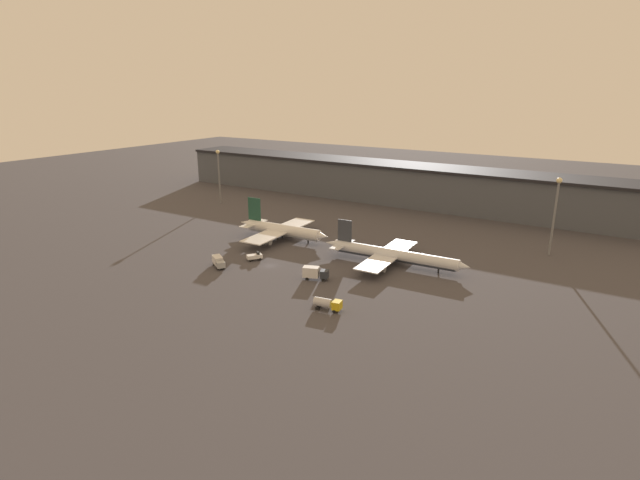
{
  "coord_description": "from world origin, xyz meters",
  "views": [
    {
      "loc": [
        89.69,
        -114.29,
        52.84
      ],
      "look_at": [
        9.17,
        14.45,
        6.0
      ],
      "focal_mm": 28.0,
      "sensor_mm": 36.0,
      "label": 1
    }
  ],
  "objects_px": {
    "airplane_1": "(392,255)",
    "service_vehicle_1": "(327,303)",
    "service_vehicle_0": "(255,256)",
    "service_vehicle_2": "(218,261)",
    "service_vehicle_3": "(315,273)",
    "airplane_0": "(282,230)"
  },
  "relations": [
    {
      "from": "airplane_1",
      "to": "service_vehicle_1",
      "type": "bearing_deg",
      "value": -92.04
    },
    {
      "from": "service_vehicle_0",
      "to": "service_vehicle_2",
      "type": "relative_size",
      "value": 0.71
    },
    {
      "from": "service_vehicle_0",
      "to": "service_vehicle_1",
      "type": "bearing_deg",
      "value": -81.61
    },
    {
      "from": "service_vehicle_0",
      "to": "service_vehicle_3",
      "type": "height_order",
      "value": "service_vehicle_3"
    },
    {
      "from": "service_vehicle_1",
      "to": "service_vehicle_2",
      "type": "distance_m",
      "value": 45.08
    },
    {
      "from": "airplane_1",
      "to": "service_vehicle_2",
      "type": "xyz_separation_m",
      "value": [
        -44.01,
        -30.17,
        -1.34
      ]
    },
    {
      "from": "service_vehicle_0",
      "to": "service_vehicle_2",
      "type": "height_order",
      "value": "service_vehicle_2"
    },
    {
      "from": "airplane_1",
      "to": "service_vehicle_3",
      "type": "distance_m",
      "value": 26.95
    },
    {
      "from": "airplane_1",
      "to": "service_vehicle_2",
      "type": "relative_size",
      "value": 6.49
    },
    {
      "from": "airplane_0",
      "to": "airplane_1",
      "type": "distance_m",
      "value": 44.76
    },
    {
      "from": "service_vehicle_0",
      "to": "service_vehicle_2",
      "type": "distance_m",
      "value": 11.95
    },
    {
      "from": "airplane_0",
      "to": "airplane_1",
      "type": "xyz_separation_m",
      "value": [
        44.62,
        -3.52,
        -0.37
      ]
    },
    {
      "from": "airplane_0",
      "to": "service_vehicle_0",
      "type": "height_order",
      "value": "airplane_0"
    },
    {
      "from": "service_vehicle_1",
      "to": "service_vehicle_2",
      "type": "relative_size",
      "value": 0.99
    },
    {
      "from": "service_vehicle_0",
      "to": "service_vehicle_1",
      "type": "relative_size",
      "value": 0.71
    },
    {
      "from": "airplane_0",
      "to": "service_vehicle_1",
      "type": "distance_m",
      "value": 61.73
    },
    {
      "from": "airplane_1",
      "to": "service_vehicle_0",
      "type": "distance_m",
      "value": 43.19
    },
    {
      "from": "service_vehicle_1",
      "to": "service_vehicle_2",
      "type": "xyz_separation_m",
      "value": [
        -44.24,
        8.69,
        0.02
      ]
    },
    {
      "from": "service_vehicle_3",
      "to": "service_vehicle_1",
      "type": "bearing_deg",
      "value": -68.54
    },
    {
      "from": "service_vehicle_0",
      "to": "service_vehicle_3",
      "type": "distance_m",
      "value": 25.28
    },
    {
      "from": "service_vehicle_0",
      "to": "airplane_0",
      "type": "bearing_deg",
      "value": 49.83
    },
    {
      "from": "airplane_0",
      "to": "service_vehicle_0",
      "type": "distance_m",
      "value": 24.04
    }
  ]
}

